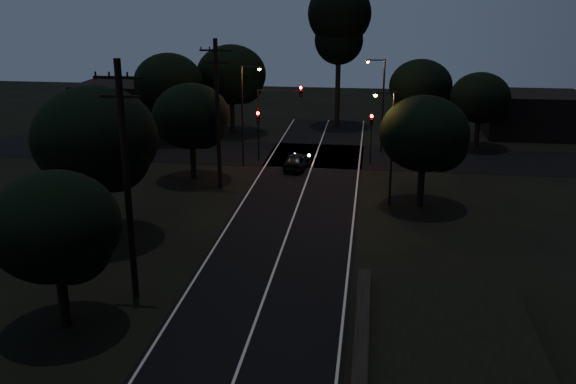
# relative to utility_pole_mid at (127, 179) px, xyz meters

# --- Properties ---
(road_surface) EXTENTS (60.00, 70.00, 0.03)m
(road_surface) POSITION_rel_utility_pole_mid_xyz_m (6.00, 16.12, -5.73)
(road_surface) COLOR black
(road_surface) RESTS_ON ground
(utility_pole_mid) EXTENTS (2.20, 0.30, 11.00)m
(utility_pole_mid) POSITION_rel_utility_pole_mid_xyz_m (0.00, 0.00, 0.00)
(utility_pole_mid) COLOR black
(utility_pole_mid) RESTS_ON ground
(utility_pole_far) EXTENTS (2.20, 0.30, 10.50)m
(utility_pole_far) POSITION_rel_utility_pole_mid_xyz_m (0.00, 17.00, -0.25)
(utility_pole_far) COLOR black
(utility_pole_far) RESTS_ON ground
(tree_left_b) EXTENTS (5.38, 5.38, 6.84)m
(tree_left_b) POSITION_rel_utility_pole_mid_xyz_m (-1.81, -3.11, -1.30)
(tree_left_b) COLOR black
(tree_left_b) RESTS_ON ground
(tree_left_c) EXTENTS (6.93, 6.93, 8.75)m
(tree_left_c) POSITION_rel_utility_pole_mid_xyz_m (-4.25, 6.86, -0.08)
(tree_left_c) COLOR black
(tree_left_c) RESTS_ON ground
(tree_left_d) EXTENTS (5.65, 5.65, 7.17)m
(tree_left_d) POSITION_rel_utility_pole_mid_xyz_m (-2.30, 18.89, -1.10)
(tree_left_d) COLOR black
(tree_left_d) RESTS_ON ground
(tree_far_nw) EXTENTS (6.72, 6.72, 8.52)m
(tree_far_nw) POSITION_rel_utility_pole_mid_xyz_m (-2.76, 34.86, -0.22)
(tree_far_nw) COLOR black
(tree_far_nw) RESTS_ON ground
(tree_far_w) EXTENTS (6.31, 6.31, 8.05)m
(tree_far_w) POSITION_rel_utility_pole_mid_xyz_m (-7.78, 30.87, -0.51)
(tree_far_w) COLOR black
(tree_far_w) RESTS_ON ground
(tree_far_ne) EXTENTS (5.85, 5.85, 7.40)m
(tree_far_ne) POSITION_rel_utility_pole_mid_xyz_m (15.21, 34.88, -0.95)
(tree_far_ne) COLOR black
(tree_far_ne) RESTS_ON ground
(tree_far_e) EXTENTS (5.25, 5.25, 6.66)m
(tree_far_e) POSITION_rel_utility_pole_mid_xyz_m (20.19, 31.89, -1.42)
(tree_far_e) COLOR black
(tree_far_e) RESTS_ON ground
(tree_right_a) EXTENTS (5.74, 5.74, 7.30)m
(tree_right_a) POSITION_rel_utility_pole_mid_xyz_m (14.20, 14.88, -1.01)
(tree_right_a) COLOR black
(tree_right_a) RESTS_ON ground
(tall_pine) EXTENTS (6.31, 6.31, 14.34)m
(tall_pine) POSITION_rel_utility_pole_mid_xyz_m (7.00, 40.00, 4.60)
(tall_pine) COLOR black
(tall_pine) RESTS_ON ground
(building_left) EXTENTS (10.00, 8.00, 4.40)m
(building_left) POSITION_rel_utility_pole_mid_xyz_m (-14.00, 37.00, -3.54)
(building_left) COLOR black
(building_left) RESTS_ON ground
(building_right) EXTENTS (9.00, 7.00, 4.00)m
(building_right) POSITION_rel_utility_pole_mid_xyz_m (26.00, 38.00, -3.74)
(building_right) COLOR black
(building_right) RESTS_ON ground
(signal_left) EXTENTS (0.28, 0.35, 4.10)m
(signal_left) POSITION_rel_utility_pole_mid_xyz_m (1.40, 24.99, -2.90)
(signal_left) COLOR black
(signal_left) RESTS_ON ground
(signal_right) EXTENTS (0.28, 0.35, 4.10)m
(signal_right) POSITION_rel_utility_pole_mid_xyz_m (10.60, 24.99, -2.90)
(signal_right) COLOR black
(signal_right) RESTS_ON ground
(signal_mast) EXTENTS (3.70, 0.35, 6.25)m
(signal_mast) POSITION_rel_utility_pole_mid_xyz_m (3.09, 24.99, -1.40)
(signal_mast) COLOR black
(signal_mast) RESTS_ON ground
(streetlight_a) EXTENTS (1.66, 0.26, 8.00)m
(streetlight_a) POSITION_rel_utility_pole_mid_xyz_m (0.69, 23.00, -1.10)
(streetlight_a) COLOR black
(streetlight_a) RESTS_ON ground
(streetlight_b) EXTENTS (1.66, 0.26, 8.00)m
(streetlight_b) POSITION_rel_utility_pole_mid_xyz_m (11.31, 29.00, -1.10)
(streetlight_b) COLOR black
(streetlight_b) RESTS_ON ground
(streetlight_c) EXTENTS (1.46, 0.26, 7.50)m
(streetlight_c) POSITION_rel_utility_pole_mid_xyz_m (11.83, 15.00, -1.39)
(streetlight_c) COLOR black
(streetlight_c) RESTS_ON ground
(car) EXTENTS (1.99, 4.05, 1.33)m
(car) POSITION_rel_utility_pole_mid_xyz_m (4.88, 22.62, -5.07)
(car) COLOR black
(car) RESTS_ON ground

